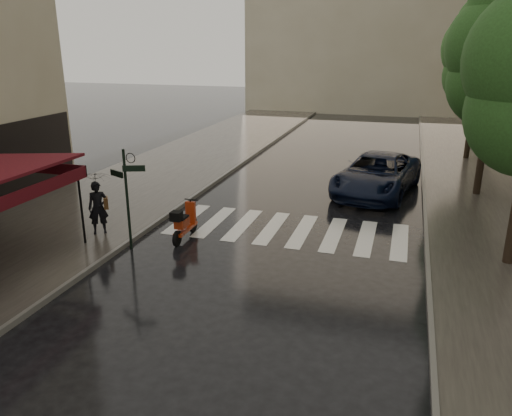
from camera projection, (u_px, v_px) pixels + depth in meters
The scene contains 12 objects.
ground at pixel (112, 300), 12.21m from camera, with size 120.00×120.00×0.00m, color black.
sidewalk_near at pixel (167, 171), 24.33m from camera, with size 6.00×60.00×0.12m, color #38332D.
sidewalk_far at pixel (496, 196), 20.25m from camera, with size 5.50×60.00×0.12m, color #38332D.
curb_near at pixel (226, 175), 23.48m from camera, with size 0.12×60.00×0.16m, color #595651.
curb_far at pixel (424, 190), 21.02m from camera, with size 0.12×60.00×0.16m, color #595651.
crosswalk at pixel (287, 229), 16.83m from camera, with size 7.85×3.20×0.01m.
signpost at pixel (127, 191), 14.69m from camera, with size 1.17×0.29×3.10m.
tree_mid at pixel (496, 54), 18.71m from camera, with size 3.80×3.80×8.34m.
tree_far at pixel (480, 54), 25.06m from camera, with size 3.80×3.80×8.16m.
pedestrian_with_umbrella at pixel (96, 184), 15.70m from camera, with size 1.42×1.42×2.48m.
scooter at pixel (184, 223), 15.84m from camera, with size 0.47×1.76×1.16m.
parked_car at pixel (377, 174), 20.64m from camera, with size 2.72×5.89×1.64m, color black.
Camera 1 is at (6.56, -9.37, 6.00)m, focal length 35.00 mm.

